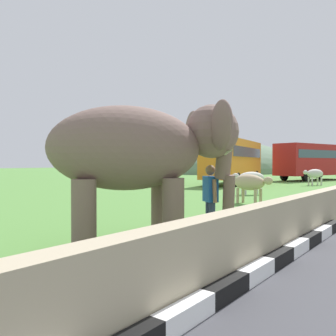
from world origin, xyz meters
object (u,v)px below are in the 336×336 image
at_px(cow_near, 250,183).
at_px(cow_mid, 251,178).
at_px(elephant, 144,151).
at_px(person_handler, 210,197).
at_px(cow_far, 315,174).
at_px(bus_red, 313,159).
at_px(bus_orange, 233,158).

relative_size(cow_near, cow_mid, 1.10).
distance_m(elephant, person_handler, 1.96).
height_order(cow_mid, cow_far, same).
height_order(person_handler, bus_red, bus_red).
xyz_separation_m(elephant, bus_red, (30.77, 5.16, 0.13)).
distance_m(person_handler, cow_near, 6.97).
xyz_separation_m(person_handler, cow_far, (20.76, 3.35, -0.06)).
bearing_deg(person_handler, elephant, 157.22).
bearing_deg(person_handler, bus_red, 11.24).
height_order(bus_red, cow_far, bus_red).
xyz_separation_m(cow_near, cow_far, (14.12, 1.27, 0.00)).
bearing_deg(person_handler, bus_orange, 25.96).
distance_m(elephant, bus_orange, 21.98).
bearing_deg(person_handler, cow_mid, 20.06).
bearing_deg(bus_orange, elephant, -157.33).
bearing_deg(cow_far, person_handler, -170.82).
bearing_deg(elephant, cow_near, 9.96).
bearing_deg(cow_near, bus_red, 9.36).
distance_m(cow_mid, cow_far, 10.14).
xyz_separation_m(elephant, cow_mid, (12.18, 3.23, -1.08)).
xyz_separation_m(person_handler, cow_mid, (10.64, 3.88, -0.06)).
relative_size(bus_red, cow_mid, 5.52).
bearing_deg(bus_orange, person_handler, -154.04).
height_order(bus_orange, bus_red, same).
distance_m(bus_red, cow_mid, 18.72).
height_order(cow_near, cow_mid, same).
bearing_deg(person_handler, cow_far, 9.18).
relative_size(elephant, bus_orange, 0.41).
xyz_separation_m(cow_mid, cow_far, (10.13, -0.53, 0.00)).
bearing_deg(cow_far, bus_orange, 109.37).
bearing_deg(cow_mid, cow_near, -155.78).
bearing_deg(cow_mid, elephant, -165.13).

